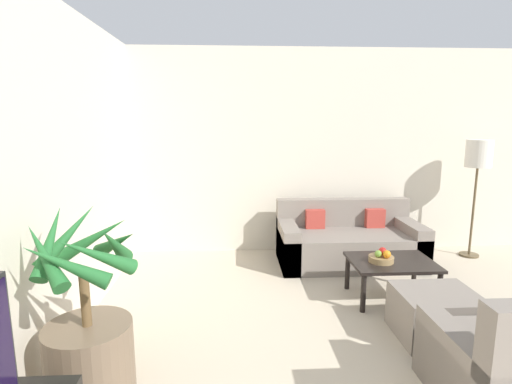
% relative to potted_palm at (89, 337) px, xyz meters
% --- Properties ---
extents(wall_back, '(8.18, 0.06, 2.70)m').
position_rel_potted_palm_xyz_m(wall_back, '(2.89, 2.92, 0.94)').
color(wall_back, beige).
rests_on(wall_back, ground_plane).
extents(potted_palm, '(0.73, 0.73, 1.26)m').
position_rel_potted_palm_xyz_m(potted_palm, '(0.00, 0.00, 0.00)').
color(potted_palm, brown).
rests_on(potted_palm, ground_plane).
extents(sofa_loveseat, '(1.73, 0.85, 0.76)m').
position_rel_potted_palm_xyz_m(sofa_loveseat, '(2.36, 2.33, -0.15)').
color(sofa_loveseat, gray).
rests_on(sofa_loveseat, ground_plane).
extents(floor_lamp, '(0.32, 0.32, 1.53)m').
position_rel_potted_palm_xyz_m(floor_lamp, '(4.05, 2.49, 0.87)').
color(floor_lamp, brown).
rests_on(floor_lamp, ground_plane).
extents(coffee_table, '(0.82, 0.61, 0.40)m').
position_rel_potted_palm_xyz_m(coffee_table, '(2.50, 1.29, -0.06)').
color(coffee_table, black).
rests_on(coffee_table, ground_plane).
extents(fruit_bowl, '(0.24, 0.24, 0.06)m').
position_rel_potted_palm_xyz_m(fruit_bowl, '(2.38, 1.26, 0.02)').
color(fruit_bowl, '#997A4C').
rests_on(fruit_bowl, coffee_table).
extents(apple_red, '(0.08, 0.08, 0.08)m').
position_rel_potted_palm_xyz_m(apple_red, '(2.40, 1.29, 0.09)').
color(apple_red, red).
rests_on(apple_red, fruit_bowl).
extents(apple_green, '(0.07, 0.07, 0.07)m').
position_rel_potted_palm_xyz_m(apple_green, '(2.34, 1.24, 0.08)').
color(apple_green, olive).
rests_on(apple_green, fruit_bowl).
extents(orange_fruit, '(0.08, 0.08, 0.08)m').
position_rel_potted_palm_xyz_m(orange_fruit, '(2.41, 1.21, 0.09)').
color(orange_fruit, orange).
rests_on(orange_fruit, fruit_bowl).
extents(armchair, '(0.80, 0.82, 0.85)m').
position_rel_potted_palm_xyz_m(armchair, '(2.62, -0.30, -0.14)').
color(armchair, gray).
rests_on(armchair, ground_plane).
extents(ottoman, '(0.63, 0.55, 0.39)m').
position_rel_potted_palm_xyz_m(ottoman, '(2.59, 0.57, -0.21)').
color(ottoman, gray).
rests_on(ottoman, ground_plane).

